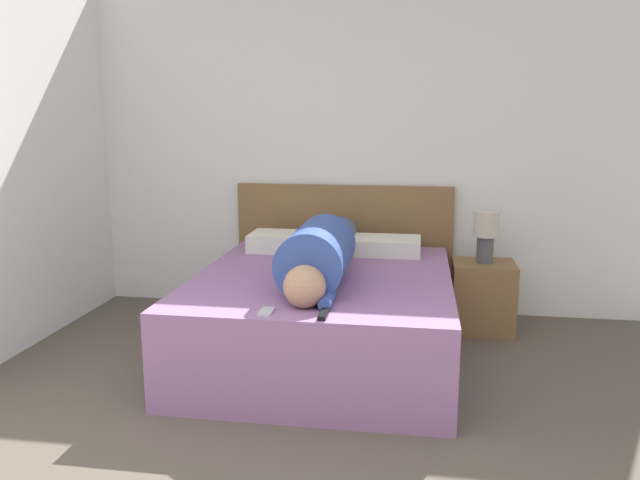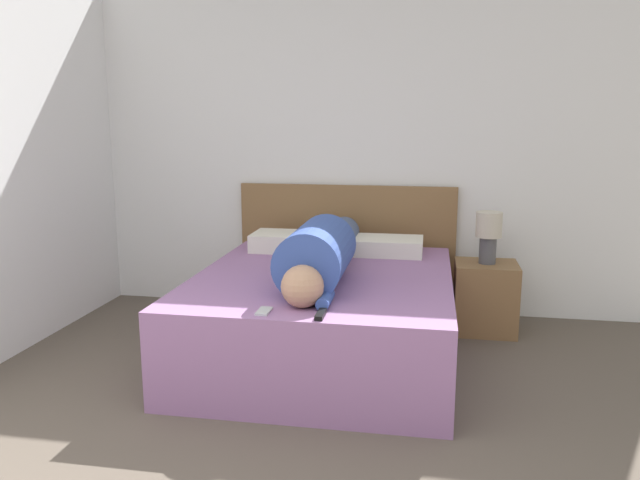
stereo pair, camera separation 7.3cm
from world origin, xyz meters
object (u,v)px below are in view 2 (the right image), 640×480
Objects in this scene: person_lying at (322,253)px; tv_remote at (321,314)px; pillow_second at (388,246)px; table_lamp at (489,233)px; cell_phone at (264,311)px; nightstand at (485,297)px; bed at (324,316)px; pillow_near_headboard at (289,242)px.

person_lying is 0.77m from tv_remote.
tv_remote is (-0.23, -1.53, -0.05)m from pillow_second.
table_lamp is 2.87× the size of cell_phone.
person_lying is 11.57× the size of tv_remote.
person_lying is at bearing -142.66° from nightstand.
bed is 3.58× the size of pillow_near_headboard.
person_lying is at bearing 76.20° from cell_phone.
cell_phone is at bearing 176.33° from tv_remote.
bed is at bearing 78.55° from cell_phone.
nightstand is 0.48m from table_lamp.
bed is 0.90m from cell_phone.
person_lying is 0.76m from cell_phone.
cell_phone is at bearing -109.22° from pillow_second.
bed reaches higher than nightstand.
bed is at bearing -117.93° from pillow_second.
pillow_near_headboard reaches higher than nightstand.
person_lying is 0.88m from pillow_near_headboard.
pillow_second is at bearing -177.95° from nightstand.
pillow_second is at bearing 62.07° from bed.
table_lamp is 0.22× the size of person_lying.
pillow_near_headboard reaches higher than cell_phone.
cell_phone is (-0.17, -0.84, 0.29)m from bed.
bed is 0.85m from pillow_near_headboard.
tv_remote reaches higher than nightstand.
cell_phone is (-1.24, -1.54, -0.17)m from table_lamp.
pillow_near_headboard is at bearing -179.00° from table_lamp.
tv_remote is (0.52, -1.53, -0.05)m from pillow_near_headboard.
pillow_near_headboard is 3.56× the size of tv_remote.
bed is at bearing -60.20° from pillow_near_headboard.
tv_remote is (0.13, -0.86, 0.29)m from bed.
nightstand is 0.29× the size of person_lying.
table_lamp is at bearing 0.00° from nightstand.
nightstand is at bearing 58.84° from tv_remote.
pillow_near_headboard is 0.74m from pillow_second.
table_lamp is (0.00, 0.00, 0.48)m from nightstand.
pillow_near_headboard is at bearing 108.66° from tv_remote.
table_lamp reaches higher than nightstand.
nightstand is 1.37× the size of table_lamp.
bed is 14.70× the size of cell_phone.
table_lamp reaches higher than pillow_near_headboard.
person_lying reaches higher than pillow_near_headboard.
pillow_second is 1.55m from tv_remote.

